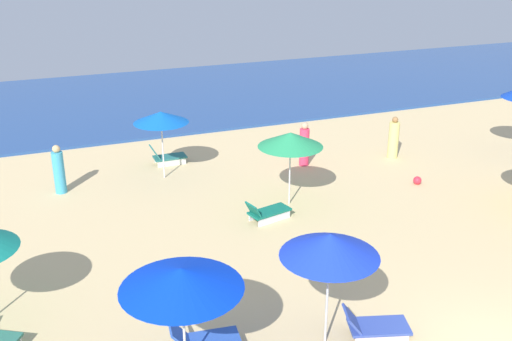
{
  "coord_description": "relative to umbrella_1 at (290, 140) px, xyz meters",
  "views": [
    {
      "loc": [
        -8.09,
        -6.88,
        7.88
      ],
      "look_at": [
        -1.55,
        9.6,
        0.94
      ],
      "focal_mm": 41.97,
      "sensor_mm": 36.0,
      "label": 1
    }
  ],
  "objects": [
    {
      "name": "beachgoer_2",
      "position": [
        5.45,
        2.43,
        -1.4
      ],
      "size": [
        0.55,
        0.55,
        1.62
      ],
      "rotation": [
        0.0,
        0.0,
        2.38
      ],
      "color": "#DFD375",
      "rests_on": "ground_plane"
    },
    {
      "name": "beachgoer_4",
      "position": [
        1.95,
        2.95,
        -1.37
      ],
      "size": [
        0.49,
        0.49,
        1.64
      ],
      "rotation": [
        0.0,
        0.0,
        2.11
      ],
      "color": "#F5395D",
      "rests_on": "ground_plane"
    },
    {
      "name": "lounge_chair_4_0",
      "position": [
        -1.14,
        -6.76,
        -1.91
      ],
      "size": [
        1.52,
        1.03,
        0.63
      ],
      "rotation": [
        0.0,
        0.0,
        1.27
      ],
      "color": "silver",
      "rests_on": "ground_plane"
    },
    {
      "name": "umbrella_4",
      "position": [
        -2.2,
        -6.6,
        0.15
      ],
      "size": [
        1.99,
        1.99,
        2.53
      ],
      "color": "silver",
      "rests_on": "ground_plane"
    },
    {
      "name": "lounge_chair_1_0",
      "position": [
        -1.1,
        -0.82,
        -1.88
      ],
      "size": [
        1.45,
        0.86,
        0.67
      ],
      "rotation": [
        0.0,
        0.0,
        1.81
      ],
      "color": "silver",
      "rests_on": "ground_plane"
    },
    {
      "name": "umbrella_5",
      "position": [
        -5.18,
        -6.61,
        0.08
      ],
      "size": [
        2.26,
        2.26,
        2.43
      ],
      "color": "silver",
      "rests_on": "ground_plane"
    },
    {
      "name": "umbrella_1",
      "position": [
        0.0,
        0.0,
        0.0
      ],
      "size": [
        2.01,
        2.01,
        2.37
      ],
      "color": "silver",
      "rests_on": "ground_plane"
    },
    {
      "name": "umbrella_3",
      "position": [
        -3.15,
        3.62,
        0.06
      ],
      "size": [
        1.88,
        1.88,
        2.4
      ],
      "color": "silver",
      "rests_on": "ground_plane"
    },
    {
      "name": "lounge_chair_3_0",
      "position": [
        -2.73,
        4.93,
        -1.87
      ],
      "size": [
        1.3,
        0.62,
        0.75
      ],
      "rotation": [
        0.0,
        0.0,
        1.57
      ],
      "color": "silver",
      "rests_on": "ground_plane"
    },
    {
      "name": "lounge_chair_5_0",
      "position": [
        -4.64,
        -5.96,
        -1.87
      ],
      "size": [
        1.48,
        0.78,
        0.72
      ],
      "rotation": [
        0.0,
        0.0,
        1.45
      ],
      "color": "silver",
      "rests_on": "ground_plane"
    },
    {
      "name": "ocean",
      "position": [
        0.75,
        14.59,
        -2.08
      ],
      "size": [
        60.0,
        13.29,
        0.12
      ],
      "primitive_type": "cube",
      "color": "#244889",
      "rests_on": "ground_plane"
    },
    {
      "name": "beachgoer_0",
      "position": [
        -6.62,
        3.6,
        -1.37
      ],
      "size": [
        0.38,
        0.38,
        1.65
      ],
      "rotation": [
        0.0,
        0.0,
        1.6
      ],
      "color": "#3B9FC4",
      "rests_on": "ground_plane"
    },
    {
      "name": "beach_ball_0",
      "position": [
        4.73,
        -0.16,
        -2.0
      ],
      "size": [
        0.28,
        0.28,
        0.28
      ],
      "primitive_type": "sphere",
      "color": "#EA293C",
      "rests_on": "ground_plane"
    }
  ]
}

